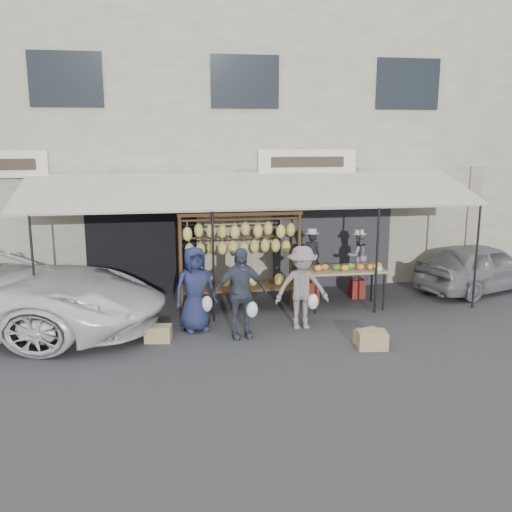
{
  "coord_description": "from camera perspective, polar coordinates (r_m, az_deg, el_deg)",
  "views": [
    {
      "loc": [
        -1.96,
        -10.16,
        3.83
      ],
      "look_at": [
        -0.08,
        1.4,
        1.3
      ],
      "focal_mm": 40.0,
      "sensor_mm": 36.0,
      "label": 1
    }
  ],
  "objects": [
    {
      "name": "sedan",
      "position": [
        15.12,
        21.57,
        -0.99
      ],
      "size": [
        3.82,
        2.55,
        1.21
      ],
      "primitive_type": "imported",
      "rotation": [
        0.0,
        0.0,
        1.92
      ],
      "color": "gray",
      "rests_on": "ground_plane"
    },
    {
      "name": "stool_left",
      "position": [
        13.28,
        5.46,
        -3.55
      ],
      "size": [
        0.44,
        0.44,
        0.48
      ],
      "primitive_type": "cube",
      "rotation": [
        0.0,
        0.0,
        0.34
      ],
      "color": "maroon",
      "rests_on": "ground_plane"
    },
    {
      "name": "vendor_left",
      "position": [
        13.08,
        5.54,
        -0.07
      ],
      "size": [
        0.44,
        0.3,
        1.17
      ],
      "primitive_type": "imported",
      "rotation": [
        0.0,
        0.0,
        3.19
      ],
      "color": "black",
      "rests_on": "stool_left"
    },
    {
      "name": "customer_mid",
      "position": [
        10.79,
        -1.6,
        -3.71
      ],
      "size": [
        1.08,
        0.57,
        1.75
      ],
      "primitive_type": "imported",
      "rotation": [
        0.0,
        0.0,
        0.15
      ],
      "color": "#3A404D",
      "rests_on": "ground_plane"
    },
    {
      "name": "customer_left",
      "position": [
        11.21,
        -6.11,
        -3.32
      ],
      "size": [
        0.94,
        0.74,
        1.69
      ],
      "primitive_type": "imported",
      "rotation": [
        0.0,
        0.0,
        0.27
      ],
      "color": "#1E2345",
      "rests_on": "ground_plane"
    },
    {
      "name": "crate_near_a",
      "position": [
        10.66,
        11.52,
        -8.21
      ],
      "size": [
        0.58,
        0.47,
        0.31
      ],
      "primitive_type": "cube",
      "rotation": [
        0.0,
        0.0,
        -0.14
      ],
      "color": "tan",
      "rests_on": "ground_plane"
    },
    {
      "name": "awning",
      "position": [
        12.65,
        -0.26,
        6.49
      ],
      "size": [
        10.0,
        2.35,
        2.92
      ],
      "color": "beige",
      "rests_on": "ground_plane"
    },
    {
      "name": "vendor_right",
      "position": [
        13.56,
        10.18,
        0.0
      ],
      "size": [
        0.57,
        0.46,
        1.12
      ],
      "primitive_type": "imported",
      "rotation": [
        0.0,
        0.0,
        3.2
      ],
      "color": "gray",
      "rests_on": "stool_right"
    },
    {
      "name": "banana_rack",
      "position": [
        12.19,
        -1.74,
        1.51
      ],
      "size": [
        2.6,
        0.9,
        2.24
      ],
      "color": "#452C19",
      "rests_on": "ground_plane"
    },
    {
      "name": "customer_right",
      "position": [
        11.33,
        4.61,
        -3.17
      ],
      "size": [
        1.08,
        0.63,
        1.67
      ],
      "primitive_type": "imported",
      "rotation": [
        0.0,
        0.0,
        -0.01
      ],
      "color": "slate",
      "rests_on": "ground_plane"
    },
    {
      "name": "crate_near_b",
      "position": [
        10.81,
        11.23,
        -8.0
      ],
      "size": [
        0.55,
        0.48,
        0.28
      ],
      "primitive_type": "cube",
      "rotation": [
        0.0,
        0.0,
        0.33
      ],
      "color": "tan",
      "rests_on": "ground_plane"
    },
    {
      "name": "produce_table",
      "position": [
        12.74,
        8.99,
        -1.36
      ],
      "size": [
        1.7,
        0.9,
        1.04
      ],
      "color": "#9A815D",
      "rests_on": "ground_plane"
    },
    {
      "name": "ground_plane",
      "position": [
        11.03,
        1.58,
        -8.13
      ],
      "size": [
        90.0,
        90.0,
        0.0
      ],
      "primitive_type": "plane",
      "color": "#2D2D30"
    },
    {
      "name": "stool_right",
      "position": [
        13.75,
        10.05,
        -3.2
      ],
      "size": [
        0.37,
        0.37,
        0.45
      ],
      "primitive_type": "cube",
      "rotation": [
        0.0,
        0.0,
        0.18
      ],
      "color": "maroon",
      "rests_on": "ground_plane"
    },
    {
      "name": "shophouse",
      "position": [
        16.77,
        -2.59,
        11.55
      ],
      "size": [
        24.0,
        6.15,
        7.3
      ],
      "color": "#BCB397",
      "rests_on": "ground_plane"
    },
    {
      "name": "crate_far",
      "position": [
        10.96,
        -9.74,
        -7.65
      ],
      "size": [
        0.53,
        0.43,
        0.29
      ],
      "primitive_type": "cube",
      "rotation": [
        0.0,
        0.0,
        -0.15
      ],
      "color": "tan",
      "rests_on": "ground_plane"
    }
  ]
}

